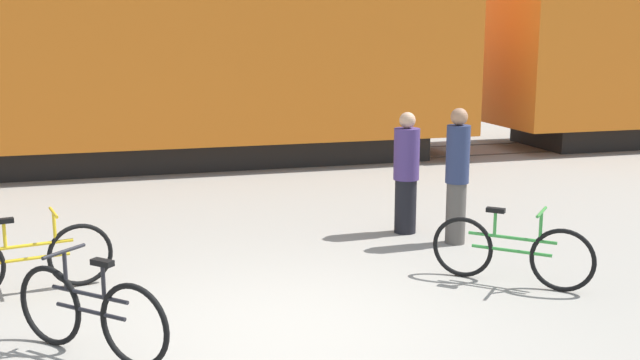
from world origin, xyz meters
The scene contains 9 objects.
ground_plane centered at (0.00, 0.00, 0.00)m, with size 80.00×80.00×0.00m, color gray.
freight_train centered at (0.00, 9.21, 2.72)m, with size 39.10×3.02×5.21m.
rail_near centered at (0.00, 8.49, 0.01)m, with size 51.10×0.07×0.01m, color #4C4238.
rail_far centered at (0.00, 9.93, 0.01)m, with size 51.10×0.07×0.01m, color #4C4238.
bicycle_yellow centered at (-2.36, 1.67, 0.37)m, with size 1.76×0.50×0.86m.
bicycle_green centered at (2.69, 0.55, 0.37)m, with size 1.33×1.25×0.86m.
bicycle_black centered at (-1.69, -0.12, 0.38)m, with size 1.25×1.21×0.90m.
person_in_navy centered at (2.83, 2.19, 0.90)m, with size 0.30×0.30×1.77m.
person_in_purple centered at (2.41, 2.86, 0.83)m, with size 0.35×0.35×1.66m.
Camera 1 is at (-1.46, -6.41, 2.72)m, focal length 42.00 mm.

